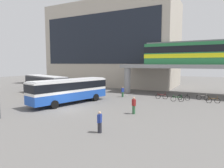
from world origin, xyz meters
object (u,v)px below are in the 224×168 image
object	(u,v)px
bicycle_green	(177,99)
bicycle_red	(162,96)
bicycle_silver	(203,98)
train	(201,52)
bus_secondary	(46,83)
pedestrian_walking_across	(100,123)
station_building	(112,46)
pedestrian_waiting_near_stop	(123,92)
bicycle_brown	(213,100)
bus_main	(70,89)
pedestrian_near_building	(134,106)
bicycle_black	(183,98)

from	to	relation	value
bicycle_green	bicycle_red	world-z (taller)	same
bicycle_green	bicycle_silver	size ratio (longest dim) A/B	0.97
train	bus_secondary	bearing A→B (deg)	-153.15
bicycle_silver	pedestrian_walking_across	xyz separation A→B (m)	(-6.07, -18.82, 0.42)
station_building	pedestrian_waiting_near_stop	distance (m)	21.41
bus_secondary	bicycle_red	distance (m)	19.12
train	bicycle_red	xyz separation A→B (m)	(-4.66, -6.45, -6.71)
train	bicycle_brown	world-z (taller)	train
bus_main	pedestrian_near_building	bearing A→B (deg)	-7.52
bicycle_brown	pedestrian_waiting_near_stop	distance (m)	12.82
pedestrian_waiting_near_stop	pedestrian_near_building	world-z (taller)	pedestrian_near_building
bus_main	bicycle_brown	size ratio (longest dim) A/B	6.48
train	bicycle_brown	distance (m)	9.61
bicycle_black	bicycle_silver	world-z (taller)	same
bicycle_red	pedestrian_walking_across	distance (m)	17.03
bicycle_green	bicycle_silver	xyz separation A→B (m)	(3.07, 2.87, 0.00)
station_building	train	xyz separation A→B (m)	(20.98, -8.75, -2.60)
train	bicycle_silver	size ratio (longest dim) A/B	10.32
train	bicycle_black	distance (m)	9.09
bus_main	bicycle_red	xyz separation A→B (m)	(9.90, 9.15, -1.63)
bicycle_black	pedestrian_near_building	xyz separation A→B (m)	(-3.42, -10.94, 0.50)
bicycle_brown	bicycle_green	bearing A→B (deg)	-167.12
bicycle_green	pedestrian_walking_across	bearing A→B (deg)	-100.64
bus_main	bus_secondary	size ratio (longest dim) A/B	1.00
bus_main	pedestrian_near_building	size ratio (longest dim) A/B	6.28
train	bicycle_red	distance (m)	10.41
pedestrian_waiting_near_stop	pedestrian_near_building	xyz separation A→B (m)	(5.49, -9.20, 0.09)
bus_main	station_building	bearing A→B (deg)	104.77
bicycle_black	station_building	bearing A→B (deg)	142.86
bicycle_black	pedestrian_near_building	distance (m)	11.47
pedestrian_waiting_near_stop	pedestrian_walking_across	bearing A→B (deg)	-71.44
bicycle_brown	bicycle_red	distance (m)	6.91
pedestrian_near_building	pedestrian_walking_across	bearing A→B (deg)	-91.58
station_building	train	bearing A→B (deg)	-22.63
pedestrian_walking_across	train	bearing A→B (deg)	77.50
bus_secondary	bicycle_silver	bearing A→B (deg)	16.33
pedestrian_waiting_near_stop	bicycle_silver	bearing A→B (deg)	14.88
bus_secondary	pedestrian_waiting_near_stop	bearing A→B (deg)	17.64
bicycle_silver	bicycle_brown	bearing A→B (deg)	-53.18
bicycle_black	pedestrian_waiting_near_stop	size ratio (longest dim) A/B	1.09
bus_secondary	bicycle_brown	size ratio (longest dim) A/B	6.45
bicycle_green	pedestrian_waiting_near_stop	distance (m)	8.31
bus_main	pedestrian_walking_across	bearing A→B (deg)	-40.06
station_building	bus_secondary	xyz separation A→B (m)	(-2.01, -20.38, -7.68)
station_building	pedestrian_walking_across	bearing A→B (deg)	-63.92
station_building	train	distance (m)	22.88
train	station_building	bearing A→B (deg)	157.37
bus_secondary	pedestrian_walking_across	size ratio (longest dim) A/B	6.77
bicycle_silver	pedestrian_waiting_near_stop	world-z (taller)	pedestrian_waiting_near_stop
bicycle_black	bus_secondary	bearing A→B (deg)	-165.04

